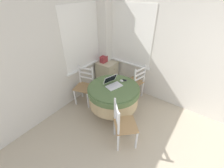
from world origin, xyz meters
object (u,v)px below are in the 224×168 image
Objects in this scene: laptop at (113,84)px; dining_chair_near_right_window at (135,82)px; cell_phone at (124,80)px; dining_chair_camera_near at (123,125)px; corner_cabinet at (107,74)px; computer_mouse at (122,81)px; storage_box at (104,59)px; round_dining_table at (114,94)px; dining_chair_near_back_window at (85,86)px.

dining_chair_near_right_window is (0.76, -0.15, -0.32)m from laptop.
dining_chair_camera_near is (-0.89, -0.55, -0.28)m from cell_phone.
dining_chair_near_right_window is 1.25× the size of corner_cabinet.
laptop reaches higher than computer_mouse.
storage_box is (0.52, 0.91, 0.08)m from computer_mouse.
round_dining_table is at bearing -126.83° from laptop.
dining_chair_camera_near is 2.02m from storage_box.
storage_box is at bearing 48.50° from round_dining_table.
cell_phone is at bearing -7.61° from round_dining_table.
round_dining_table is 1.22m from storage_box.
storage_box is (0.43, 0.93, 0.10)m from cell_phone.
computer_mouse reaches higher than corner_cabinet.
dining_chair_near_back_window reaches higher than storage_box.
round_dining_table is 1.18× the size of dining_chair_camera_near.
computer_mouse is at bearing 35.23° from dining_chair_camera_near.
corner_cabinet is (0.80, 0.77, -0.39)m from laptop.
computer_mouse is 0.10× the size of dining_chair_near_right_window.
corner_cabinet is 3.80× the size of storage_box.
dining_chair_near_back_window is 1.25m from dining_chair_near_right_window.
round_dining_table is at bearing 174.78° from computer_mouse.
corner_cabinet is (0.04, 0.92, -0.08)m from dining_chair_near_right_window.
computer_mouse is 1.03m from dining_chair_camera_near.
laptop is 1.12m from storage_box.
dining_chair_near_right_window reaches higher than storage_box.
storage_box is (0.75, 0.84, 0.06)m from laptop.
dining_chair_camera_near is 4.74× the size of storage_box.
dining_chair_near_back_window is 0.91m from corner_cabinet.
laptop is 0.42× the size of dining_chair_near_back_window.
dining_chair_near_right_window is at bearing -46.41° from dining_chair_near_back_window.
round_dining_table is 1.18m from corner_cabinet.
corner_cabinet is (0.83, 0.82, -0.16)m from round_dining_table.
corner_cabinet is (0.90, 0.01, -0.08)m from dining_chair_near_back_window.
laptop is 3.49× the size of cell_phone.
cell_phone is 0.99m from dining_chair_near_back_window.
laptop is 0.83m from dining_chair_near_back_window.
dining_chair_camera_near reaches higher than storage_box.
dining_chair_near_back_window is 1.00× the size of dining_chair_near_right_window.
dining_chair_near_right_window is (0.86, -0.91, 0.00)m from dining_chair_near_back_window.
laptop is 4.31× the size of computer_mouse.
dining_chair_near_right_window is (0.79, -0.10, -0.08)m from round_dining_table.
dining_chair_near_right_window is at bearing -89.46° from storage_box.
cell_phone is at bearing 173.34° from dining_chair_near_right_window.
round_dining_table is 1.18× the size of dining_chair_near_back_window.
dining_chair_camera_near is (-0.80, -0.57, -0.29)m from computer_mouse.
dining_chair_camera_near is 1.97m from corner_cabinet.
round_dining_table is 12.03× the size of computer_mouse.
laptop is 0.33m from cell_phone.
laptop is at bearing 168.96° from dining_chair_near_right_window.
dining_chair_camera_near reaches higher than laptop.
cell_phone reaches higher than round_dining_table.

